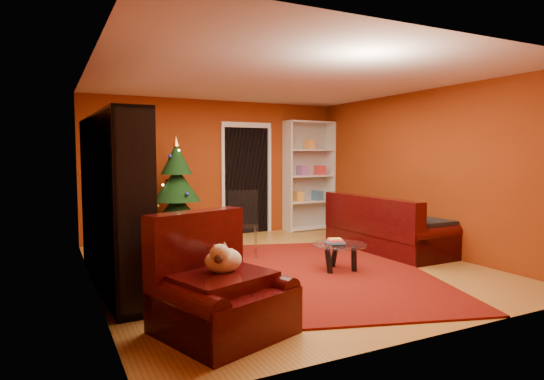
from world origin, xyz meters
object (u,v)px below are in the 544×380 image
dog (223,260)px  acrylic_chair (243,228)px  rug (300,273)px  gift_box_red (199,236)px  white_bookshelf (309,176)px  media_unit (112,201)px  coffee_table (339,258)px  armchair (223,286)px  sofa (388,222)px  christmas_tree (177,193)px  gift_box_teal (155,242)px

dog → acrylic_chair: (1.28, 2.59, -0.17)m
rug → gift_box_red: size_ratio=16.11×
white_bookshelf → dog: (-3.53, -4.37, -0.49)m
media_unit → coffee_table: (2.79, -0.68, -0.82)m
media_unit → armchair: 2.15m
white_bookshelf → dog: 5.64m
coffee_table → acrylic_chair: bearing=120.6°
armchair → acrylic_chair: bearing=44.7°
sofa → rug: bearing=105.9°
christmas_tree → gift_box_red: 0.90m
christmas_tree → gift_box_teal: bearing=-141.4°
rug → armchair: (-1.60, -1.42, 0.41)m
white_bookshelf → armchair: white_bookshelf is taller
armchair → acrylic_chair: 2.96m
media_unit → white_bookshelf: white_bookshelf is taller
media_unit → acrylic_chair: bearing=17.4°
christmas_tree → armchair: bearing=-99.3°
sofa → coffee_table: size_ratio=2.94×
christmas_tree → sofa: 3.59m
gift_box_red → white_bookshelf: 2.72m
media_unit → gift_box_red: bearing=48.8°
white_bookshelf → coffee_table: (-1.44, -3.16, -0.93)m
gift_box_teal → acrylic_chair: acrylic_chair is taller
rug → acrylic_chair: bearing=103.3°
dog → gift_box_red: bearing=56.6°
gift_box_teal → gift_box_red: (0.88, 0.43, -0.04)m
christmas_tree → sofa: bearing=-33.4°
media_unit → christmas_tree: media_unit is taller
white_bookshelf → sofa: bearing=-89.9°
gift_box_red → rug: bearing=-78.5°
christmas_tree → dog: size_ratio=4.73×
gift_box_red → acrylic_chair: bearing=-80.0°
rug → christmas_tree: 2.90m
gift_box_red → acrylic_chair: acrylic_chair is taller
coffee_table → gift_box_teal: bearing=129.5°
rug → white_bookshelf: bearing=56.9°
christmas_tree → acrylic_chair: size_ratio=2.07×
sofa → gift_box_teal: bearing=64.0°
media_unit → acrylic_chair: media_unit is taller
media_unit → christmas_tree: (1.32, 2.06, -0.10)m
christmas_tree → white_bookshelf: size_ratio=0.82×
gift_box_teal → acrylic_chair: bearing=-41.1°
christmas_tree → sofa: christmas_tree is taller
rug → coffee_table: coffee_table is taller
christmas_tree → white_bookshelf: (2.91, 0.42, 0.21)m
coffee_table → acrylic_chair: (-0.81, 1.37, 0.27)m
gift_box_teal → gift_box_red: bearing=26.3°
christmas_tree → white_bookshelf: white_bookshelf is taller
dog → acrylic_chair: size_ratio=0.44×
media_unit → dog: size_ratio=6.62×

